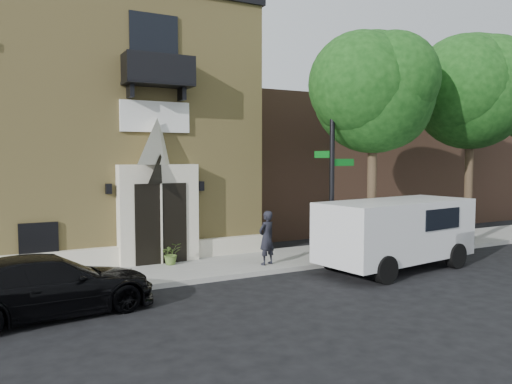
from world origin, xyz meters
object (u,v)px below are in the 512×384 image
at_px(cargo_van, 400,231).
at_px(dumpster, 368,236).
at_px(pedestrian_near, 267,238).
at_px(pedestrian_far, 432,220).
at_px(black_sedan, 48,285).
at_px(fire_hydrant, 348,248).
at_px(street_sign, 332,165).

xyz_separation_m(cargo_van, dumpster, (0.33, 1.90, -0.48)).
relative_size(pedestrian_near, pedestrian_far, 0.94).
bearing_deg(black_sedan, fire_hydrant, -89.64).
distance_m(black_sedan, cargo_van, 10.49).
xyz_separation_m(street_sign, fire_hydrant, (0.71, 0.01, -2.81)).
height_order(black_sedan, cargo_van, cargo_van).
distance_m(black_sedan, pedestrian_near, 6.91).
distance_m(black_sedan, dumpster, 10.95).
relative_size(dumpster, pedestrian_near, 1.22).
distance_m(black_sedan, street_sign, 9.31).
xyz_separation_m(street_sign, pedestrian_far, (5.63, 0.89, -2.26)).
xyz_separation_m(cargo_van, street_sign, (-1.64, 1.46, 2.09)).
distance_m(fire_hydrant, pedestrian_near, 2.97).
relative_size(fire_hydrant, pedestrian_far, 0.40).
relative_size(cargo_van, fire_hydrant, 7.66).
xyz_separation_m(fire_hydrant, dumpster, (1.26, 0.43, 0.25)).
height_order(cargo_van, street_sign, street_sign).
bearing_deg(black_sedan, cargo_van, -98.31).
bearing_deg(street_sign, dumpster, 10.60).
xyz_separation_m(black_sedan, pedestrian_near, (6.67, 1.78, 0.32)).
bearing_deg(fire_hydrant, street_sign, -178.91).
height_order(cargo_van, pedestrian_far, cargo_van).
relative_size(black_sedan, pedestrian_near, 2.77).
bearing_deg(black_sedan, pedestrian_far, -88.81).
bearing_deg(dumpster, pedestrian_far, -14.86).
bearing_deg(dumpster, cargo_van, -121.61).
xyz_separation_m(black_sedan, street_sign, (8.84, 1.27, 2.63)).
bearing_deg(street_sign, pedestrian_near, 164.60).
bearing_deg(pedestrian_far, fire_hydrant, 104.24).
bearing_deg(dumpster, street_sign, 171.12).
height_order(black_sedan, street_sign, street_sign).
xyz_separation_m(pedestrian_near, pedestrian_far, (7.80, 0.38, 0.05)).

